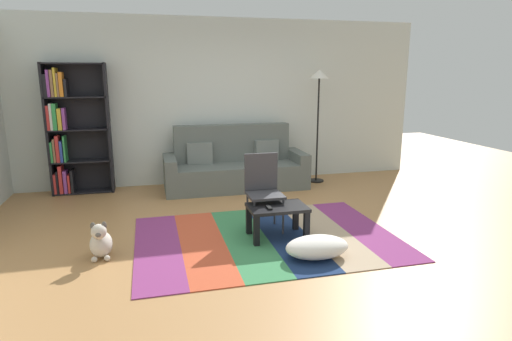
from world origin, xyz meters
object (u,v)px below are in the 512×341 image
at_px(couch, 235,167).
at_px(dog, 101,242).
at_px(coffee_table, 277,212).
at_px(pouf, 317,247).
at_px(standing_lamp, 319,89).
at_px(tv_remote, 269,207).
at_px(folding_chair, 263,185).
at_px(bookshelf, 71,130).

bearing_deg(couch, dog, -128.62).
height_order(coffee_table, pouf, coffee_table).
relative_size(standing_lamp, tv_remote, 12.50).
height_order(coffee_table, folding_chair, folding_chair).
xyz_separation_m(bookshelf, standing_lamp, (3.89, -0.26, 0.59)).
height_order(couch, standing_lamp, standing_lamp).
bearing_deg(coffee_table, bookshelf, 134.26).
xyz_separation_m(dog, folding_chair, (1.80, 0.39, 0.37)).
xyz_separation_m(bookshelf, folding_chair, (2.41, -2.22, -0.45)).
xyz_separation_m(coffee_table, folding_chair, (-0.08, 0.33, 0.23)).
xyz_separation_m(couch, standing_lamp, (1.42, 0.03, 1.23)).
height_order(couch, folding_chair, couch).
bearing_deg(bookshelf, couch, -6.59).
distance_m(pouf, tv_remote, 0.71).
distance_m(couch, tv_remote, 2.32).
xyz_separation_m(pouf, folding_chair, (-0.31, 0.95, 0.42)).
height_order(bookshelf, standing_lamp, bookshelf).
distance_m(dog, standing_lamp, 4.28).
xyz_separation_m(bookshelf, tv_remote, (2.37, -2.60, -0.59)).
bearing_deg(folding_chair, bookshelf, 154.68).
xyz_separation_m(bookshelf, pouf, (2.71, -3.17, -0.86)).
relative_size(pouf, dog, 1.64).
height_order(pouf, dog, dog).
bearing_deg(folding_chair, standing_lamp, 70.36).
xyz_separation_m(couch, folding_chair, (-0.06, -1.94, 0.20)).
bearing_deg(tv_remote, standing_lamp, 56.79).
height_order(couch, coffee_table, couch).
distance_m(couch, folding_chair, 1.95).
bearing_deg(folding_chair, dog, -150.43).
relative_size(standing_lamp, folding_chair, 2.08).
bearing_deg(dog, folding_chair, 12.19).
xyz_separation_m(bookshelf, coffee_table, (2.48, -2.55, -0.68)).
height_order(dog, tv_remote, dog).
distance_m(couch, pouf, 2.90).
xyz_separation_m(couch, bookshelf, (-2.47, 0.29, 0.64)).
height_order(coffee_table, tv_remote, tv_remote).
bearing_deg(dog, standing_lamp, 35.68).
bearing_deg(standing_lamp, tv_remote, -122.94).
relative_size(couch, bookshelf, 1.14).
xyz_separation_m(pouf, dog, (-2.10, 0.56, 0.04)).
relative_size(couch, standing_lamp, 1.20).
distance_m(bookshelf, coffee_table, 3.62).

